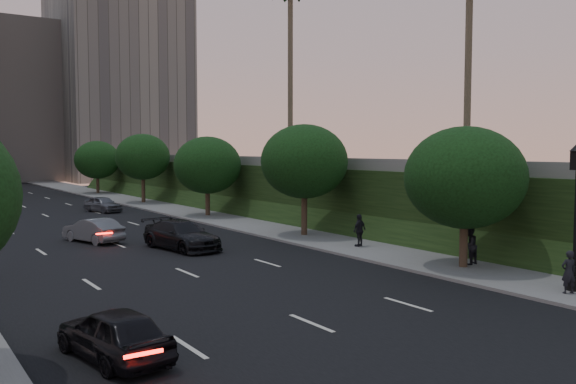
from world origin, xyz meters
TOP-DOWN VIEW (x-y plane):
  - ground at (0.00, 0.00)m, footprint 160.00×160.00m
  - road_surface at (0.00, 30.00)m, footprint 16.00×140.00m
  - sidewalk_right at (10.25, 30.00)m, footprint 4.50×140.00m
  - embankment at (22.00, 28.00)m, footprint 18.00×90.00m
  - parapet_wall at (13.50, 28.00)m, footprint 0.35×90.00m
  - office_block_mid at (6.00, 102.00)m, footprint 22.00×18.00m
  - office_block_right at (24.00, 96.00)m, footprint 20.00×22.00m
  - tree_right_a at (10.30, 8.00)m, footprint 5.20×5.20m
  - tree_right_b at (10.30, 20.00)m, footprint 5.20×5.20m
  - tree_right_c at (10.30, 33.00)m, footprint 5.20×5.20m
  - tree_right_d at (10.30, 47.00)m, footprint 5.20×5.20m
  - tree_right_e at (10.30, 62.00)m, footprint 5.20×5.20m
  - sedan_near_left at (-5.92, 5.20)m, footprint 2.19×4.15m
  - sedan_mid_left at (-0.82, 24.89)m, footprint 2.63×4.40m
  - sedan_near_right at (2.33, 19.84)m, footprint 2.94×5.52m
  - sedan_far_right at (4.59, 41.12)m, footprint 2.59×4.24m
  - pedestrian_a at (9.49, 2.63)m, footprint 0.66×0.56m
  - pedestrian_b at (10.90, 8.18)m, footprint 0.91×0.75m
  - pedestrian_c at (10.14, 14.74)m, footprint 1.07×0.67m

SIDE VIEW (x-z plane):
  - ground at x=0.00m, z-range 0.00..0.00m
  - road_surface at x=0.00m, z-range 0.00..0.02m
  - sidewalk_right at x=10.25m, z-range 0.00..0.15m
  - sedan_near_left at x=-5.92m, z-range 0.00..1.35m
  - sedan_far_right at x=4.59m, z-range 0.00..1.35m
  - sedan_mid_left at x=-0.82m, z-range 0.00..1.37m
  - sedan_near_right at x=2.33m, z-range 0.00..1.52m
  - pedestrian_a at x=9.49m, z-range 0.15..1.68m
  - pedestrian_c at x=10.14m, z-range 0.15..1.85m
  - pedestrian_b at x=10.90m, z-range 0.15..1.87m
  - embankment at x=22.00m, z-range 0.00..4.00m
  - tree_right_a at x=10.30m, z-range 0.90..7.14m
  - tree_right_c at x=10.30m, z-range 0.90..7.14m
  - tree_right_e at x=10.30m, z-range 0.90..7.14m
  - parapet_wall at x=13.50m, z-range 4.00..4.70m
  - tree_right_b at x=10.30m, z-range 1.15..7.88m
  - tree_right_d at x=10.30m, z-range 1.15..7.88m
  - office_block_mid at x=6.00m, z-range 0.00..26.00m
  - office_block_right at x=24.00m, z-range 0.00..36.00m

